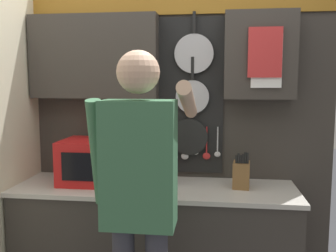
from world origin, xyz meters
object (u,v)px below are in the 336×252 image
at_px(knife_block, 241,174).
at_px(utensil_crock, 166,172).
at_px(person, 140,188).
at_px(microwave, 100,161).

bearing_deg(knife_block, utensil_crock, 179.72).
bearing_deg(utensil_crock, knife_block, -0.28).
xyz_separation_m(knife_block, person, (-0.57, -0.65, 0.07)).
relative_size(knife_block, person, 0.14).
xyz_separation_m(microwave, knife_block, (1.00, 0.00, -0.06)).
xyz_separation_m(knife_block, utensil_crock, (-0.52, 0.00, 0.00)).
bearing_deg(utensil_crock, microwave, -179.65).
bearing_deg(microwave, utensil_crock, 0.35).
distance_m(knife_block, utensil_crock, 0.52).
distance_m(knife_block, person, 0.87).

